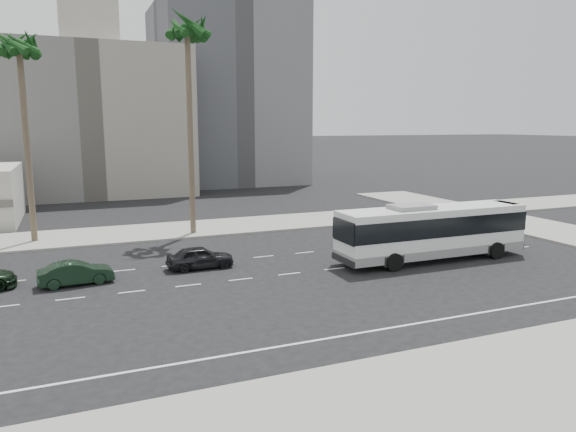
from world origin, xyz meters
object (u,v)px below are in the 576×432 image
city_bus (432,230)px  car_a (200,257)px  palm_mid (19,51)px  car_b (76,273)px  palm_near (187,34)px

city_bus → car_a: bearing=165.6°
city_bus → palm_mid: bearing=147.2°
city_bus → car_b: bearing=172.1°
palm_near → palm_mid: size_ratio=1.11×
car_a → car_b: car_a is taller
car_b → palm_mid: bearing=7.0°
city_bus → car_b: city_bus is taller
city_bus → car_b: size_ratio=3.28×
palm_mid → car_b: bearing=-77.9°
car_a → palm_mid: size_ratio=0.26×
city_bus → car_a: 14.91m
city_bus → palm_mid: palm_mid is taller
city_bus → car_a: (-14.40, 3.66, -1.26)m
palm_near → city_bus: bearing=-48.0°
palm_mid → car_a: bearing=-50.4°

